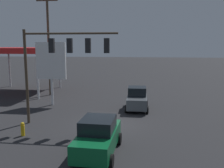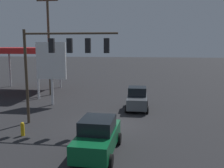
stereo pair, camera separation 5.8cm
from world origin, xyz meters
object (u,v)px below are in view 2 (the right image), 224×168
(utility_pole, at_px, (49,44))
(fire_hydrant, at_px, (23,129))
(traffic_signal_assembly, at_px, (62,53))
(sedan_far, at_px, (98,136))
(price_sign, at_px, (51,62))
(hatchback_crossing, at_px, (137,99))

(utility_pole, distance_m, fire_hydrant, 14.18)
(traffic_signal_assembly, xyz_separation_m, utility_pole, (4.85, -10.21, 0.74))
(sedan_far, xyz_separation_m, fire_hydrant, (5.17, -2.01, -0.51))
(price_sign, bearing_deg, hatchback_crossing, 175.04)
(traffic_signal_assembly, distance_m, price_sign, 6.40)
(fire_hydrant, bearing_deg, price_sign, -82.61)
(utility_pole, distance_m, price_sign, 5.30)
(hatchback_crossing, relative_size, sedan_far, 0.85)
(traffic_signal_assembly, height_order, hatchback_crossing, traffic_signal_assembly)
(sedan_far, bearing_deg, traffic_signal_assembly, -141.56)
(traffic_signal_assembly, height_order, sedan_far, traffic_signal_assembly)
(sedan_far, distance_m, fire_hydrant, 5.57)
(traffic_signal_assembly, xyz_separation_m, fire_hydrant, (1.87, 2.57, -4.64))
(utility_pole, relative_size, sedan_far, 2.47)
(utility_pole, xyz_separation_m, fire_hydrant, (-2.98, 12.78, -5.38))
(price_sign, height_order, sedan_far, price_sign)
(fire_hydrant, bearing_deg, sedan_far, 158.79)
(price_sign, xyz_separation_m, fire_hydrant, (-1.06, 8.16, -3.61))
(utility_pole, xyz_separation_m, price_sign, (-1.93, 4.62, -1.76))
(traffic_signal_assembly, relative_size, fire_hydrant, 7.66)
(utility_pole, distance_m, hatchback_crossing, 12.31)
(utility_pole, bearing_deg, price_sign, 112.65)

